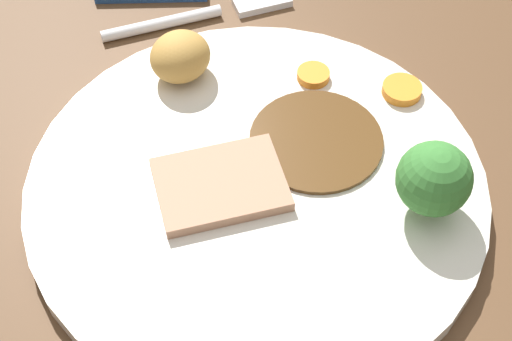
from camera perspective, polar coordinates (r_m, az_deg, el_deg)
name	(u,v)px	position (r cm, az deg, el deg)	size (l,w,h in cm)	color
dining_table	(240,214)	(51.27, -1.16, -3.20)	(120.00, 84.00, 3.60)	brown
dinner_plate	(256,187)	(49.44, 0.00, -1.22)	(29.41, 29.41, 1.40)	silver
gravy_pool	(316,140)	(50.96, 4.48, 2.26)	(8.85, 8.85, 0.30)	#563819
meat_slice_main	(219,181)	(48.42, -2.74, -0.75)	(7.97, 5.86, 0.80)	tan
roast_potato_left	(180,56)	(54.32, -5.63, 8.39)	(4.02, 4.35, 3.37)	#BC8C42
carrot_coin_front	(313,75)	(54.87, 4.26, 7.06)	(2.31, 2.31, 0.60)	orange
carrot_coin_back	(402,90)	(54.62, 10.75, 5.89)	(2.75, 2.75, 0.65)	orange
broccoli_floret	(434,179)	(46.58, 13.03, -0.64)	(4.57, 4.57, 5.13)	#8CB766
fork	(204,14)	(61.69, -3.88, 11.45)	(2.86, 15.32, 0.90)	silver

